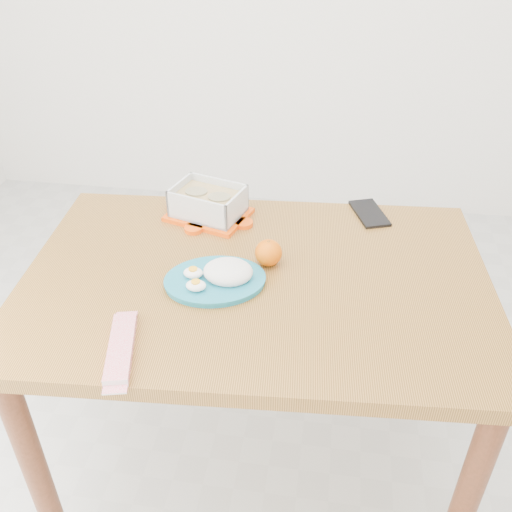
# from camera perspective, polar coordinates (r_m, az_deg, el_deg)

# --- Properties ---
(ground) EXTENTS (3.50, 3.50, 0.00)m
(ground) POSITION_cam_1_polar(r_m,az_deg,el_deg) (1.96, -1.73, -19.88)
(ground) COLOR #B7B7B2
(ground) RESTS_ON ground
(dining_table) EXTENTS (1.20, 0.85, 0.75)m
(dining_table) POSITION_cam_1_polar(r_m,az_deg,el_deg) (1.48, 0.00, -5.23)
(dining_table) COLOR #A26B2E
(dining_table) RESTS_ON ground
(food_container) EXTENTS (0.26, 0.22, 0.09)m
(food_container) POSITION_cam_1_polar(r_m,az_deg,el_deg) (1.64, -4.81, 5.32)
(food_container) COLOR #FF4F07
(food_container) RESTS_ON dining_table
(orange_fruit) EXTENTS (0.07, 0.07, 0.07)m
(orange_fruit) POSITION_cam_1_polar(r_m,az_deg,el_deg) (1.44, 1.26, 0.33)
(orange_fruit) COLOR #E16304
(orange_fruit) RESTS_ON dining_table
(rice_plate) EXTENTS (0.30, 0.30, 0.07)m
(rice_plate) POSITION_cam_1_polar(r_m,az_deg,el_deg) (1.38, -3.71, -1.98)
(rice_plate) COLOR #19738A
(rice_plate) RESTS_ON dining_table
(candy_bar) EXTENTS (0.09, 0.21, 0.02)m
(candy_bar) POSITION_cam_1_polar(r_m,az_deg,el_deg) (1.24, -13.36, -8.95)
(candy_bar) COLOR red
(candy_bar) RESTS_ON dining_table
(smartphone) EXTENTS (0.12, 0.17, 0.01)m
(smartphone) POSITION_cam_1_polar(r_m,az_deg,el_deg) (1.69, 11.26, 4.21)
(smartphone) COLOR black
(smartphone) RESTS_ON dining_table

